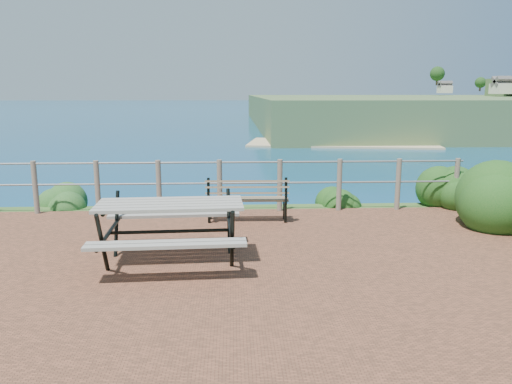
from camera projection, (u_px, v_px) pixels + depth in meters
ground at (214, 275)px, 6.32m from camera, size 10.00×7.00×0.12m
ocean at (232, 97)px, 202.12m from camera, size 1200.00×1200.00×0.00m
safety_railing at (220, 183)px, 9.48m from camera, size 9.40×0.10×1.00m
picnic_table at (171, 226)px, 6.69m from camera, size 1.96×1.67×0.81m
park_bench at (247, 192)px, 8.79m from camera, size 1.45×0.40×0.82m
shrub_right_edge at (449, 206)px, 10.13m from camera, size 0.99×0.99×1.42m
shrub_lip_west at (64, 204)px, 10.26m from camera, size 0.85×0.85×0.63m
shrub_lip_east at (342, 204)px, 10.35m from camera, size 0.81×0.81×0.57m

